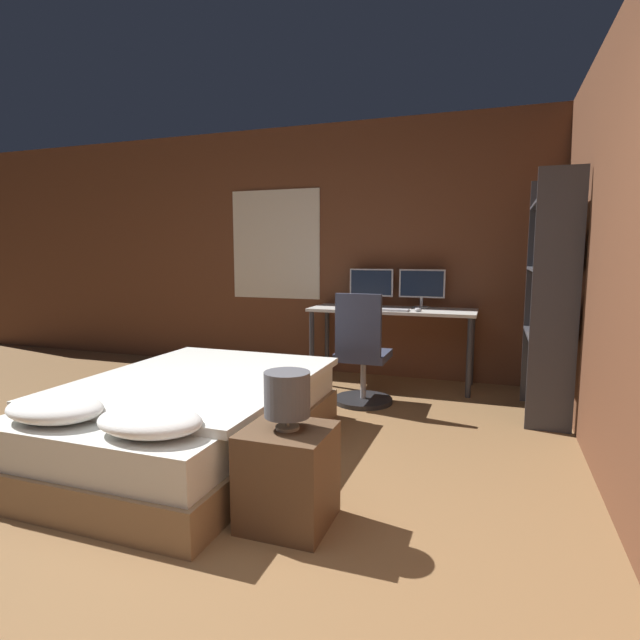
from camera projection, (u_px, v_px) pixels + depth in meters
The scene contains 13 objects.
ground_plane at pixel (150, 592), 1.96m from camera, with size 20.00×20.00×0.00m, color brown.
wall_back at pixel (374, 251), 5.34m from camera, with size 12.00×0.08×2.70m.
wall_side_right at pixel (626, 248), 2.57m from camera, with size 0.06×12.00×2.70m.
bed at pixel (190, 417), 3.30m from camera, with size 1.41×2.09×0.57m.
nightstand at pixel (288, 476), 2.43m from camera, with size 0.42×0.40×0.48m.
bedside_lamp at pixel (287, 395), 2.38m from camera, with size 0.22×0.22×0.28m.
desk at pixel (392, 318), 5.00m from camera, with size 1.64×0.59×0.77m.
monitor_left at pixel (371, 285), 5.22m from camera, with size 0.46×0.16×0.39m.
monitor_right at pixel (422, 286), 5.05m from camera, with size 0.46×0.16×0.39m.
keyboard at pixel (388, 310), 4.81m from camera, with size 0.39×0.13×0.02m.
computer_mouse at pixel (418, 310), 4.72m from camera, with size 0.07×0.05×0.04m.
office_chair at pixel (362, 361), 4.36m from camera, with size 0.52×0.52×0.99m.
bookshelf at pixel (552, 290), 3.87m from camera, with size 0.33×0.79×1.93m.
Camera 1 is at (1.23, -1.48, 1.32)m, focal length 28.00 mm.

